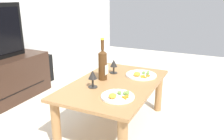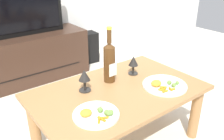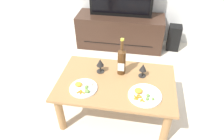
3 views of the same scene
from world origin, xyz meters
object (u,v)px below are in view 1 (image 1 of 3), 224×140
(goblet_right, at_px, (114,64))
(dinner_plate_left, at_px, (118,96))
(goblet_left, at_px, (93,76))
(floor_speaker, at_px, (44,68))
(dinner_plate_right, at_px, (141,75))
(dining_table, at_px, (115,91))
(wine_bottle, at_px, (103,64))

(goblet_right, xyz_separation_m, dinner_plate_left, (-0.50, -0.27, -0.08))
(goblet_left, relative_size, dinner_plate_left, 0.58)
(floor_speaker, bearing_deg, goblet_right, -104.94)
(goblet_right, bearing_deg, dinner_plate_left, -151.97)
(dinner_plate_left, relative_size, dinner_plate_right, 0.87)
(dining_table, distance_m, wine_bottle, 0.26)
(goblet_right, relative_size, dinner_plate_right, 0.48)
(dining_table, distance_m, goblet_left, 0.27)
(wine_bottle, xyz_separation_m, goblet_right, (0.20, -0.01, -0.06))
(wine_bottle, distance_m, goblet_right, 0.21)
(dining_table, relative_size, dinner_plate_left, 4.32)
(dining_table, distance_m, floor_speaker, 1.54)
(wine_bottle, xyz_separation_m, dinner_plate_right, (0.24, -0.28, -0.14))
(dining_table, xyz_separation_m, floor_speaker, (0.66, 1.39, -0.16))
(dinner_plate_right, bearing_deg, wine_bottle, 130.41)
(wine_bottle, height_order, goblet_left, wine_bottle)
(dining_table, relative_size, wine_bottle, 2.88)
(dinner_plate_right, bearing_deg, goblet_right, 97.34)
(wine_bottle, relative_size, dinner_plate_left, 1.50)
(dining_table, distance_m, dinner_plate_right, 0.32)
(goblet_left, height_order, goblet_right, goblet_left)
(floor_speaker, bearing_deg, dining_table, -111.79)
(goblet_right, distance_m, dinner_plate_right, 0.28)
(floor_speaker, bearing_deg, dinner_plate_right, -100.72)
(wine_bottle, height_order, dinner_plate_right, wine_bottle)
(goblet_left, distance_m, dinner_plate_left, 0.30)
(goblet_right, bearing_deg, goblet_left, 180.00)
(dining_table, relative_size, dinner_plate_right, 3.75)
(dining_table, bearing_deg, wine_bottle, 77.35)
(goblet_right, bearing_deg, floor_speaker, 71.50)
(floor_speaker, bearing_deg, goblet_left, -119.66)
(floor_speaker, xyz_separation_m, dinner_plate_left, (-0.93, -1.53, 0.25))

